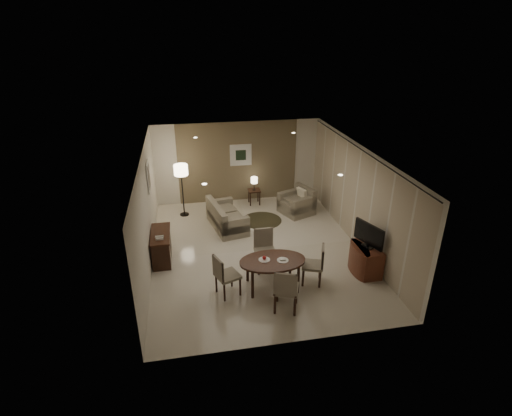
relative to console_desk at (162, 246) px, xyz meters
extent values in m
cube|color=beige|center=(2.49, 0.00, -0.38)|extent=(5.50, 7.00, 0.00)
cube|color=white|center=(2.49, 0.00, 2.33)|extent=(5.50, 7.00, 0.00)
cube|color=#6F6245|center=(2.49, 3.50, 0.98)|extent=(5.50, 0.00, 2.70)
cube|color=silver|center=(-0.26, 0.00, 0.98)|extent=(0.00, 7.00, 2.70)
cube|color=silver|center=(5.24, 0.00, 0.98)|extent=(0.00, 7.00, 2.70)
cube|color=#6F6245|center=(2.49, 3.48, 0.98)|extent=(3.96, 0.03, 2.70)
cylinder|color=black|center=(5.17, 0.00, 2.27)|extent=(0.03, 6.80, 0.03)
cube|color=silver|center=(2.59, 3.46, 1.23)|extent=(0.72, 0.03, 0.72)
cube|color=black|center=(2.59, 3.44, 1.23)|extent=(0.34, 0.01, 0.34)
cube|color=silver|center=(-0.23, 1.20, 1.48)|extent=(0.03, 0.60, 0.80)
cube|color=gray|center=(-0.21, 1.20, 1.48)|extent=(0.01, 0.46, 0.64)
cylinder|color=white|center=(1.09, -1.80, 2.31)|extent=(0.10, 0.10, 0.01)
cylinder|color=white|center=(3.89, -1.80, 2.31)|extent=(0.10, 0.10, 0.01)
cylinder|color=white|center=(1.09, 1.80, 2.31)|extent=(0.10, 0.10, 0.01)
cylinder|color=white|center=(3.89, 1.80, 2.31)|extent=(0.10, 0.10, 0.01)
cylinder|color=white|center=(2.33, -1.64, 0.34)|extent=(0.26, 0.26, 0.02)
cylinder|color=white|center=(2.73, -1.74, 0.34)|extent=(0.26, 0.26, 0.02)
sphere|color=#B21514|center=(2.33, -1.64, 0.39)|extent=(0.09, 0.09, 0.09)
cube|color=white|center=(2.73, -1.74, 0.36)|extent=(0.12, 0.08, 0.03)
cylinder|color=#423D25|center=(2.96, 1.72, -0.37)|extent=(1.22, 1.22, 0.01)
camera|label=1|loc=(0.74, -9.12, 5.13)|focal=28.00mm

